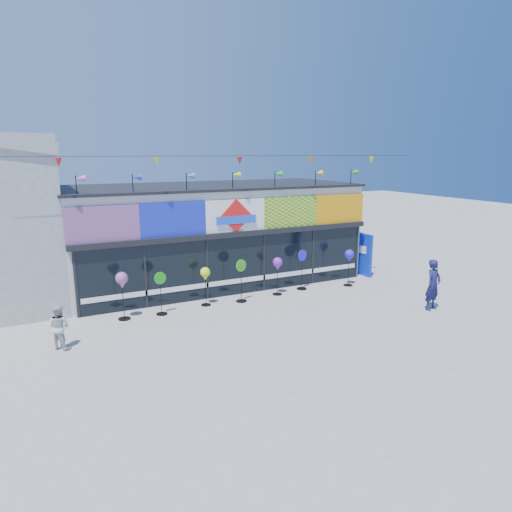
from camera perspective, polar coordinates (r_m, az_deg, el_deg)
ground at (r=15.03m, az=2.87°, el=-8.33°), size 80.00×80.00×0.00m
kite_shop at (r=19.71m, az=-5.51°, el=2.90°), size 16.00×5.70×5.31m
blue_sign at (r=20.99m, az=13.34°, el=0.18°), size 0.18×0.95×1.90m
spinner_0 at (r=15.54m, az=-16.41°, el=-3.10°), size 0.41×0.41×1.62m
spinner_1 at (r=15.83m, az=-11.82°, el=-4.45°), size 0.42×0.38×1.50m
spinner_2 at (r=16.42m, az=-6.36°, el=-2.38°), size 0.36×0.36×1.42m
spinner_3 at (r=16.82m, az=-1.86°, el=-2.96°), size 0.44×0.41×1.60m
spinner_4 at (r=17.58m, az=2.71°, el=-1.12°), size 0.38×0.38×1.49m
spinner_5 at (r=18.44m, az=5.78°, el=-1.56°), size 0.45×0.42×1.63m
spinner_6 at (r=19.13m, az=11.58°, el=-0.10°), size 0.39×0.39×1.53m
adult_man at (r=17.12m, az=21.27°, el=-3.38°), size 0.72×0.54×1.80m
child at (r=14.04m, az=-23.39°, el=-8.13°), size 0.71×0.69×1.30m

